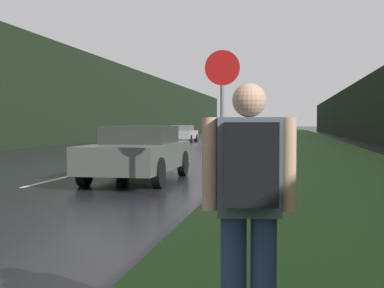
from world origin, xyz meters
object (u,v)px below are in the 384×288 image
at_px(car_passing_far, 223,136).
at_px(car_oncoming, 183,133).
at_px(car_passing_near, 139,152).
at_px(stop_sign, 222,111).
at_px(hitchhiker_with_backpack, 249,199).

distance_m(car_passing_far, car_oncoming, 11.56).
relative_size(car_passing_near, car_passing_far, 1.03).
relative_size(stop_sign, hitchhiker_with_backpack, 1.62).
height_order(hitchhiker_with_backpack, car_passing_near, hitchhiker_with_backpack).
xyz_separation_m(stop_sign, hitchhiker_with_backpack, (0.94, -6.35, -0.71)).
relative_size(stop_sign, car_passing_far, 0.61).
distance_m(car_passing_near, car_oncoming, 29.47).
xyz_separation_m(car_passing_near, car_passing_far, (0.00, 18.48, -0.00)).
relative_size(hitchhiker_with_backpack, car_passing_near, 0.37).
xyz_separation_m(hitchhiker_with_backpack, car_passing_near, (-3.56, 10.01, -0.26)).
xyz_separation_m(stop_sign, car_oncoming, (-7.14, 32.78, -1.02)).
bearing_deg(stop_sign, car_passing_near, 125.62).
distance_m(stop_sign, car_oncoming, 33.57).
distance_m(hitchhiker_with_backpack, car_passing_far, 28.72).
height_order(stop_sign, car_passing_near, stop_sign).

